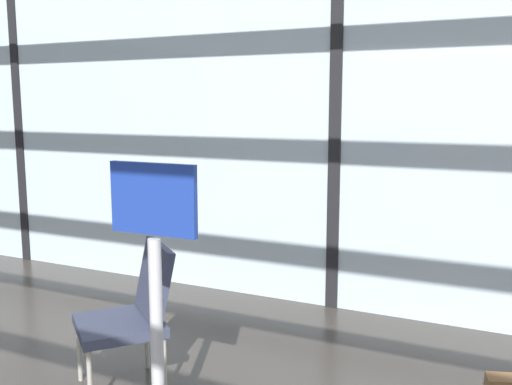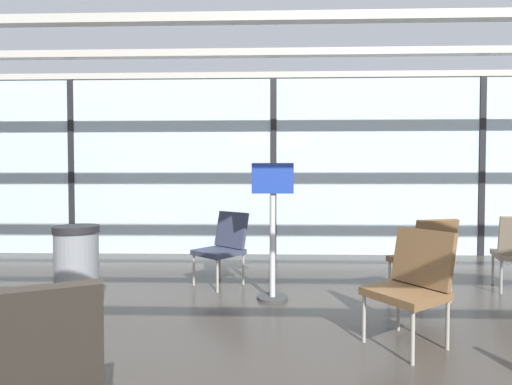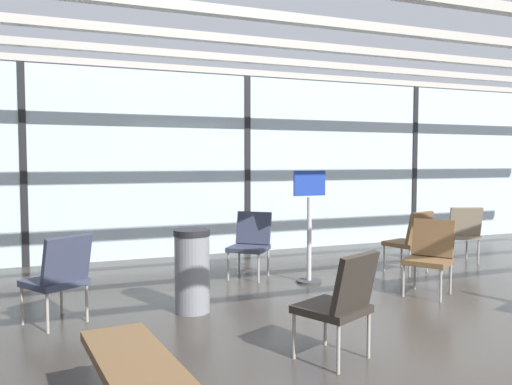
% 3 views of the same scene
% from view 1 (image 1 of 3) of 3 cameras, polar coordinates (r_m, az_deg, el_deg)
% --- Properties ---
extents(glass_curtain_wall, '(14.00, 0.08, 3.01)m').
position_cam_1_polar(glass_curtain_wall, '(4.74, 7.99, 6.37)').
color(glass_curtain_wall, silver).
rests_on(glass_curtain_wall, ground).
extents(window_mullion_0, '(0.10, 0.12, 3.01)m').
position_cam_1_polar(window_mullion_0, '(6.69, -22.12, 6.49)').
color(window_mullion_0, black).
rests_on(window_mullion_0, ground).
extents(window_mullion_1, '(0.10, 0.12, 3.01)m').
position_cam_1_polar(window_mullion_1, '(4.74, 7.99, 6.37)').
color(window_mullion_1, black).
rests_on(window_mullion_1, ground).
extents(parked_airplane, '(11.56, 4.02, 4.02)m').
position_cam_1_polar(parked_airplane, '(11.00, 18.45, 9.96)').
color(parked_airplane, silver).
rests_on(parked_airplane, ground).
extents(lounge_chair_2, '(0.71, 0.71, 0.87)m').
position_cam_1_polar(lounge_chair_2, '(3.57, -11.98, -11.09)').
color(lounge_chair_2, '#33384C').
rests_on(lounge_chair_2, ground).
extents(info_sign, '(0.44, 0.32, 1.44)m').
position_cam_1_polar(info_sign, '(2.74, -9.80, -13.14)').
color(info_sign, '#333333').
rests_on(info_sign, ground).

